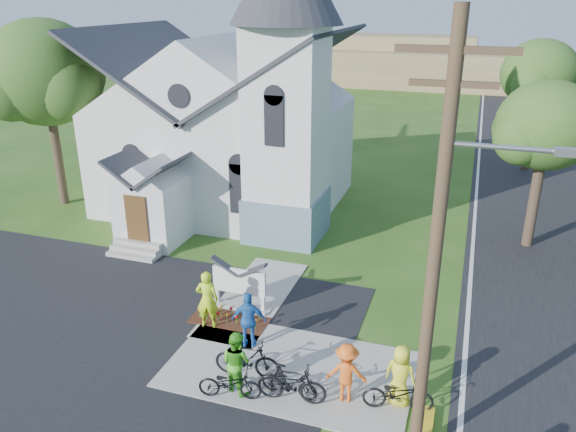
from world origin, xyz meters
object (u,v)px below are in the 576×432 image
(bike_3, at_px, (292,383))
(cyclist_4, at_px, (400,375))
(cyclist_2, at_px, (249,320))
(utility_pole, at_px, (439,245))
(cyclist_1, at_px, (236,362))
(church_sign, at_px, (239,282))
(cyclist_3, at_px, (346,373))
(cyclist_0, at_px, (207,299))
(bike_1, at_px, (247,359))
(bike_2, at_px, (289,382))
(bike_0, at_px, (230,383))
(bike_4, at_px, (398,394))

(bike_3, bearing_deg, cyclist_4, -78.67)
(cyclist_2, height_order, bike_3, cyclist_2)
(utility_pole, relative_size, cyclist_1, 5.53)
(church_sign, xyz_separation_m, cyclist_3, (4.53, -3.47, -0.14))
(cyclist_2, xyz_separation_m, cyclist_4, (4.70, -1.15, -0.04))
(cyclist_0, distance_m, bike_1, 2.99)
(cyclist_1, bearing_deg, cyclist_3, -147.90)
(cyclist_1, bearing_deg, church_sign, -46.91)
(bike_1, distance_m, bike_2, 1.44)
(bike_0, bearing_deg, cyclist_0, 22.98)
(bike_1, height_order, cyclist_2, cyclist_2)
(bike_0, distance_m, bike_2, 1.59)
(bike_0, bearing_deg, bike_2, -80.16)
(cyclist_1, bearing_deg, cyclist_2, -56.18)
(bike_2, height_order, bike_3, bike_3)
(cyclist_3, height_order, bike_3, cyclist_3)
(bike_2, distance_m, bike_3, 0.29)
(church_sign, height_order, utility_pole, utility_pole)
(church_sign, xyz_separation_m, bike_1, (1.69, -3.42, -0.41))
(cyclist_3, bearing_deg, bike_1, -8.85)
(utility_pole, bearing_deg, church_sign, 144.40)
(cyclist_0, relative_size, bike_3, 1.05)
(cyclist_1, bearing_deg, utility_pole, -166.70)
(cyclist_2, distance_m, bike_2, 2.63)
(cyclist_1, height_order, cyclist_2, cyclist_2)
(cyclist_0, height_order, cyclist_2, cyclist_0)
(cyclist_0, xyz_separation_m, cyclist_4, (6.39, -1.76, -0.11))
(utility_pole, bearing_deg, bike_0, 176.54)
(cyclist_1, distance_m, bike_2, 1.52)
(bike_0, distance_m, cyclist_1, 0.58)
(church_sign, bearing_deg, bike_1, -63.74)
(utility_pole, height_order, bike_2, utility_pole)
(bike_0, relative_size, cyclist_3, 1.01)
(cyclist_0, bearing_deg, bike_2, 134.18)
(cyclist_2, bearing_deg, cyclist_1, 90.78)
(bike_1, height_order, cyclist_4, cyclist_4)
(cyclist_3, bearing_deg, cyclist_1, 3.40)
(bike_2, bearing_deg, bike_4, -79.08)
(bike_0, bearing_deg, cyclist_3, -84.64)
(cyclist_4, height_order, bike_4, cyclist_4)
(cyclist_1, distance_m, cyclist_2, 2.06)
(cyclist_0, distance_m, bike_0, 3.68)
(cyclist_0, xyz_separation_m, cyclist_2, (1.69, -0.61, -0.08))
(bike_3, bearing_deg, utility_pole, -107.34)
(bike_1, bearing_deg, bike_0, 168.94)
(bike_0, distance_m, cyclist_4, 4.49)
(utility_pole, height_order, bike_3, utility_pole)
(utility_pole, distance_m, bike_4, 5.08)
(bike_3, bearing_deg, bike_4, -83.88)
(church_sign, distance_m, utility_pole, 9.18)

